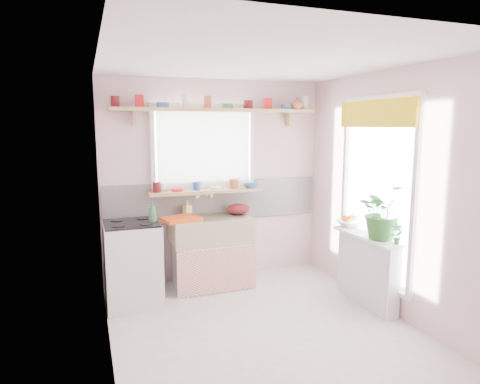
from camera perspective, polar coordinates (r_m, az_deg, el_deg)
name	(u,v)px	position (r m, az deg, el deg)	size (l,w,h in m)	color
room	(289,176)	(4.93, 6.50, 2.20)	(3.20, 3.20, 3.20)	silver
sink_unit	(211,251)	(5.23, -3.89, -7.88)	(0.95, 0.65, 1.11)	white
cooker	(133,264)	(4.83, -14.10, -9.23)	(0.58, 0.58, 0.93)	white
radiator_ledge	(367,269)	(4.92, 16.56, -9.75)	(0.22, 0.95, 0.78)	white
windowsill	(206,191)	(5.25, -4.53, 0.10)	(1.40, 0.22, 0.04)	tan
pine_shelf	(217,110)	(5.23, -3.02, 10.84)	(2.52, 0.24, 0.04)	tan
shelf_crockery	(216,104)	(5.22, -3.27, 11.66)	(2.47, 0.11, 0.12)	#590F14
sill_crockery	(202,185)	(5.23, -5.06, 0.87)	(1.35, 0.11, 0.12)	#590F14
dish_tray	(181,219)	(4.99, -7.93, -3.57)	(0.42, 0.31, 0.04)	#F74F16
colander	(238,209)	(5.30, -0.26, -2.26)	(0.29, 0.29, 0.13)	#550E14
jade_plant	(383,211)	(4.64, 18.52, -2.48)	(0.52, 0.45, 0.58)	#2E6729
fruit_bowl	(350,223)	(5.14, 14.41, -4.09)	(0.28, 0.28, 0.07)	silver
herb_pot	(397,234)	(4.51, 20.18, -5.23)	(0.11, 0.08, 0.22)	#296227
soap_bottle_sink	(187,208)	(5.25, -7.05, -2.11)	(0.09, 0.09, 0.19)	#EBD668
sill_cup	(162,187)	(5.19, -10.30, 0.64)	(0.12, 0.12, 0.10)	white
sill_bowl	(251,186)	(5.37, 1.45, 0.82)	(0.18, 0.18, 0.06)	#30609E
shelf_vase	(297,103)	(5.57, 7.60, 11.64)	(0.14, 0.14, 0.15)	#B05D36
cooker_bottle	(152,212)	(4.67, -11.62, -2.59)	(0.08, 0.09, 0.22)	#397242
fruit	(350,218)	(5.14, 14.45, -3.42)	(0.20, 0.14, 0.10)	#D85212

